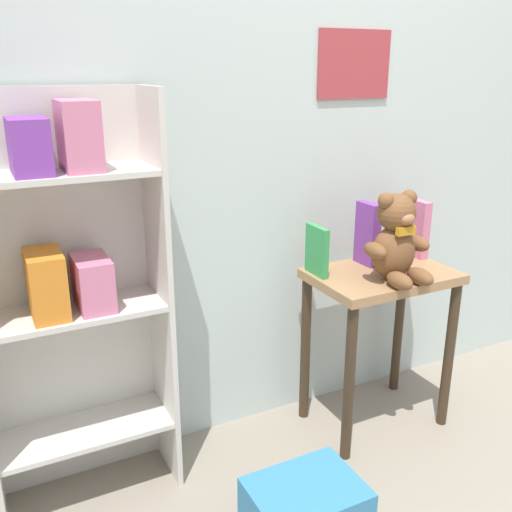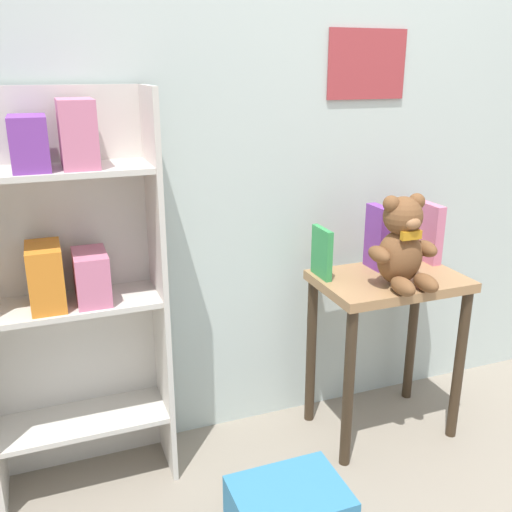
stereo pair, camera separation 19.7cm
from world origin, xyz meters
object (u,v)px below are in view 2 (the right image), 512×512
object	(u,v)px
bookshelf_side	(69,275)
book_standing_purple	(377,237)
teddy_bear	(403,245)
book_standing_pink	(429,233)
display_table	(387,310)
book_standing_green	(322,253)

from	to	relation	value
bookshelf_side	book_standing_purple	size ratio (longest dim) A/B	5.46
teddy_bear	book_standing_purple	distance (m)	0.19
bookshelf_side	book_standing_purple	xyz separation A→B (m)	(1.14, -0.03, 0.02)
book_standing_pink	display_table	bearing A→B (deg)	-156.45
display_table	book_standing_purple	xyz separation A→B (m)	(-0.00, 0.11, 0.26)
display_table	book_standing_purple	distance (m)	0.28
bookshelf_side	book_standing_green	size ratio (longest dim) A/B	7.21
bookshelf_side	book_standing_purple	distance (m)	1.14
bookshelf_side	book_standing_pink	world-z (taller)	bookshelf_side
bookshelf_side	book_standing_green	world-z (taller)	bookshelf_side
book_standing_green	display_table	bearing A→B (deg)	-20.44
book_standing_green	bookshelf_side	bearing A→B (deg)	177.51
book_standing_green	book_standing_purple	size ratio (longest dim) A/B	0.76
bookshelf_side	book_standing_pink	size ratio (longest dim) A/B	5.75
book_standing_purple	book_standing_pink	distance (m)	0.24
teddy_bear	book_standing_pink	size ratio (longest dim) A/B	1.40
book_standing_green	book_standing_pink	size ratio (longest dim) A/B	0.80
book_standing_purple	bookshelf_side	bearing A→B (deg)	177.13
book_standing_green	book_standing_pink	xyz separation A→B (m)	(0.49, 0.01, 0.02)
book_standing_purple	book_standing_pink	world-z (taller)	book_standing_purple
teddy_bear	book_standing_green	bearing A→B (deg)	142.88
bookshelf_side	display_table	bearing A→B (deg)	-6.77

